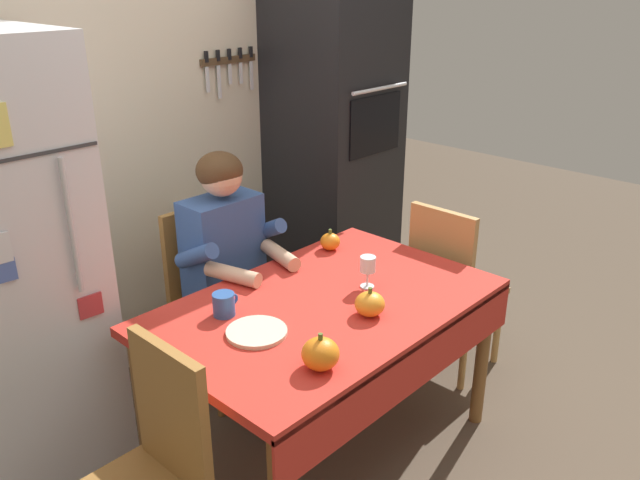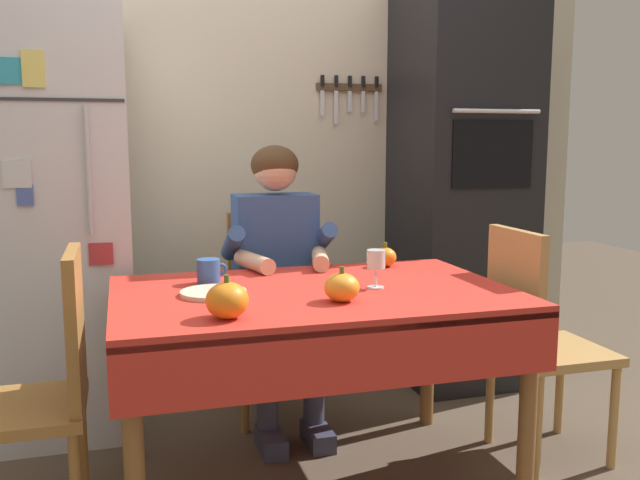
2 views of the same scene
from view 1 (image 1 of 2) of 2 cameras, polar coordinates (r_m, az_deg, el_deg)
ground_plane at (r=2.99m, az=1.84°, el=-18.73°), size 10.00×10.00×0.00m
back_wall_assembly at (r=3.38m, az=-14.98°, el=10.39°), size 3.70×0.13×2.60m
wall_oven at (r=3.81m, az=1.21°, el=8.58°), size 0.60×0.64×2.10m
dining_table at (r=2.65m, az=0.76°, el=-7.24°), size 1.40×0.90×0.74m
chair_behind_person at (r=3.24m, az=-9.62°, el=-4.55°), size 0.40×0.40×0.93m
seated_person at (r=3.01m, az=-7.69°, el=-1.87°), size 0.47×0.55×1.25m
chair_right_side at (r=3.35m, az=11.34°, el=-3.71°), size 0.40×0.40×0.93m
chair_left_side at (r=2.23m, az=-14.84°, el=-19.23°), size 0.40×0.40×0.93m
coffee_mug at (r=2.53m, az=-8.47°, el=-5.64°), size 0.11×0.09×0.09m
wine_glass at (r=2.70m, az=4.24°, el=-2.29°), size 0.07×0.07×0.14m
pumpkin_large at (r=2.18m, az=0.04°, el=-10.01°), size 0.13×0.13×0.13m
pumpkin_medium at (r=3.08m, az=0.90°, el=-0.13°), size 0.10×0.10×0.10m
pumpkin_small at (r=2.51m, az=4.42°, el=-5.65°), size 0.12×0.12×0.12m
serving_tray at (r=2.41m, az=-5.62°, el=-8.09°), size 0.23×0.23×0.02m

